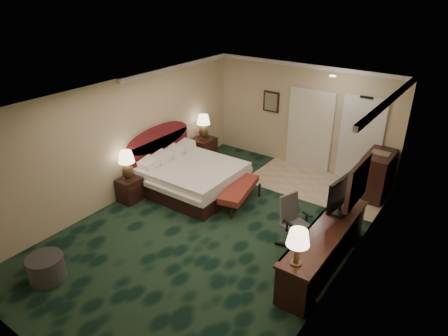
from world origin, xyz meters
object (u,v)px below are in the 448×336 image
Objects in this scene: tv at (342,195)px; minibar at (377,175)px; nightstand_near at (130,189)px; desk_chair at (297,225)px; nightstand_far at (204,150)px; desk at (324,248)px; bed at (194,178)px; lamp_near at (127,165)px; ottoman at (46,268)px; lamp_far at (204,127)px; bed_bench at (239,195)px.

tv reaches higher than minibar.
desk_chair reaches higher than nightstand_near.
desk is at bearing -27.43° from nightstand_far.
desk_chair is at bearing -12.44° from bed.
nightstand_near is at bearing -142.63° from minibar.
desk is (4.46, 0.34, 0.11)m from nightstand_near.
lamp_near is at bearing -126.54° from bed.
bed is 2.20× the size of tv.
ottoman is 0.57× the size of desk_chair.
lamp_far reaches higher than bed_bench.
nightstand_near is at bearing -161.83° from bed_bench.
tv is (4.43, 0.98, 0.86)m from nightstand_near.
lamp_far is (-0.01, 0.04, 0.66)m from nightstand_far.
bed_bench is at bearing 3.70° from bed.
bed_bench is 0.51× the size of desk.
desk is 2.51× the size of minibar.
desk_chair is 0.99× the size of minibar.
bed is at bearing 88.87° from ottoman.
desk_chair is at bearing 7.89° from lamp_near.
tv is at bearing 12.63° from lamp_near.
desk reaches higher than bed.
nightstand_far reaches higher than nightstand_near.
nightstand_far is 1.02× the size of lamp_far.
bed_bench is (1.23, 0.08, -0.09)m from bed.
minibar is at bearing 90.42° from desk.
nightstand_near is 0.82× the size of nightstand_far.
ottoman is at bearing -81.73° from nightstand_far.
lamp_near is at bearing -175.51° from desk.
desk reaches higher than bed_bench.
ottoman is 5.18m from tv.
lamp_far is (-0.84, 1.49, 0.66)m from bed.
minibar is (0.59, 2.86, 0.01)m from desk_chair.
desk is at bearing 4.37° from nightstand_near.
lamp_far is 4.39m from desk_chair.
ottoman is 7.02m from minibar.
bed_bench is (2.07, -1.41, -0.76)m from lamp_far.
tv is at bearing -19.24° from bed_bench.
tv reaches higher than desk.
bed is 3.79m from ottoman.
desk is (4.41, -2.29, 0.05)m from nightstand_far.
nightstand_near is at bearing 133.74° from lamp_near.
bed is at bearing -172.87° from desk_chair.
desk_chair is at bearing 163.51° from desk.
bed is 1.51× the size of bed_bench.
nightstand_far is (-0.84, 1.45, 0.01)m from bed.
bed_bench is 2.50m from tv.
nightstand_near is 0.40× the size of bed_bench.
lamp_far reaches higher than desk.
lamp_far reaches higher than nightstand_near.
nightstand_far is 0.63× the size of minibar.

